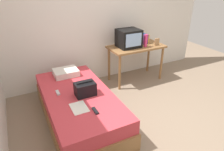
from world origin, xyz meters
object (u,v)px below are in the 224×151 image
(tv, at_px, (129,38))
(bed, at_px, (79,107))
(water_bottle, at_px, (146,41))
(remote_silver, at_px, (58,93))
(picture_frame, at_px, (157,42))
(magazine, at_px, (79,108))
(book_row, at_px, (144,39))
(desk, at_px, (136,50))
(pillow, at_px, (66,72))
(remote_dark, at_px, (95,111))
(handbag, at_px, (85,89))

(tv, bearing_deg, bed, -149.27)
(water_bottle, relative_size, remote_silver, 1.75)
(water_bottle, distance_m, picture_frame, 0.27)
(magazine, relative_size, remote_silver, 2.01)
(book_row, bearing_deg, desk, -162.92)
(picture_frame, xyz_separation_m, remote_silver, (-2.23, -0.50, -0.36))
(bed, relative_size, pillow, 4.75)
(water_bottle, bearing_deg, remote_dark, -143.24)
(desk, height_order, book_row, book_row)
(book_row, height_order, picture_frame, book_row)
(tv, bearing_deg, book_row, 7.27)
(tv, bearing_deg, magazine, -141.15)
(desk, xyz_separation_m, picture_frame, (0.40, -0.16, 0.17))
(desk, relative_size, handbag, 3.87)
(picture_frame, bearing_deg, bed, -161.99)
(tv, xyz_separation_m, pillow, (-1.36, -0.11, -0.43))
(tv, relative_size, handbag, 1.47)
(tv, distance_m, remote_silver, 1.84)
(handbag, bearing_deg, pillow, 95.83)
(picture_frame, distance_m, magazine, 2.32)
(desk, height_order, remote_dark, desk)
(tv, distance_m, handbag, 1.61)
(magazine, bearing_deg, remote_dark, -45.80)
(bed, height_order, handbag, handbag)
(pillow, bearing_deg, bed, -90.79)
(water_bottle, relative_size, pillow, 0.60)
(magazine, bearing_deg, book_row, 33.09)
(desk, distance_m, remote_silver, 1.95)
(handbag, bearing_deg, bed, 134.54)
(desk, height_order, tv, tv)
(remote_dark, bearing_deg, pillow, 92.43)
(picture_frame, bearing_deg, remote_dark, -148.09)
(picture_frame, bearing_deg, handbag, -158.67)
(tv, relative_size, remote_silver, 3.06)
(water_bottle, xyz_separation_m, book_row, (0.11, 0.20, -0.02))
(tv, relative_size, magazine, 1.52)
(magazine, bearing_deg, handbag, 55.22)
(bed, xyz_separation_m, remote_dark, (0.06, -0.54, 0.26))
(magazine, xyz_separation_m, remote_dark, (0.17, -0.17, 0.01))
(tv, distance_m, remote_dark, 1.94)
(tv, bearing_deg, remote_silver, -157.58)
(book_row, height_order, pillow, book_row)
(handbag, height_order, remote_dark, handbag)
(desk, relative_size, remote_dark, 7.44)
(water_bottle, height_order, remote_dark, water_bottle)
(water_bottle, distance_m, magazine, 2.12)
(bed, xyz_separation_m, water_bottle, (1.69, 0.67, 0.67))
(water_bottle, height_order, picture_frame, water_bottle)
(remote_dark, relative_size, remote_silver, 1.08)
(picture_frame, bearing_deg, pillow, 178.02)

